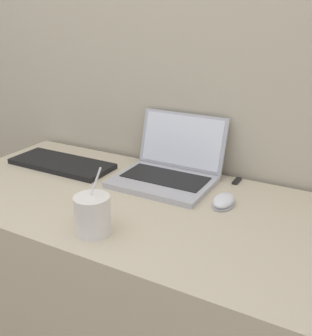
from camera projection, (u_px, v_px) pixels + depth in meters
The scene contains 7 objects.
wall_back at pixel (179, 28), 1.44m from camera, with size 7.00×0.04×2.50m.
desk at pixel (129, 285), 1.45m from camera, with size 1.37×0.69×0.72m.
laptop at pixel (169, 168), 1.45m from camera, with size 0.35×0.32×0.22m.
drink_cup at pixel (93, 214), 1.09m from camera, with size 0.10×0.10×0.19m.
computer_mouse at pixel (224, 201), 1.27m from camera, with size 0.07×0.11×0.03m.
external_keyboard at pixel (62, 164), 1.59m from camera, with size 0.43×0.17×0.02m.
usb_stick at pixel (237, 181), 1.44m from camera, with size 0.02×0.06×0.01m.
Camera 1 is at (0.66, -0.65, 1.30)m, focal length 42.00 mm.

